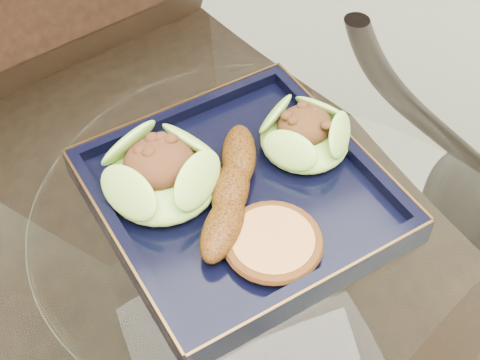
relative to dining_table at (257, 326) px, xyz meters
name	(u,v)px	position (x,y,z in m)	size (l,w,h in m)	color
dining_table	(257,326)	(0.00, 0.00, 0.00)	(1.13, 1.13, 0.77)	white
dining_chair	(131,179)	(-0.06, 0.28, 0.00)	(0.55, 0.55, 1.06)	black
navy_plate	(240,199)	(0.00, 0.05, 0.17)	(0.27, 0.27, 0.02)	black
lettuce_wrap_left	(162,176)	(-0.07, 0.09, 0.20)	(0.11, 0.11, 0.04)	#62AA31
lettuce_wrap_right	(305,136)	(0.09, 0.08, 0.20)	(0.09, 0.09, 0.03)	#55962B
roasted_plantain	(231,190)	(-0.01, 0.05, 0.20)	(0.17, 0.04, 0.03)	#69370B
crumb_patty	(273,243)	(0.00, -0.02, 0.19)	(0.08, 0.08, 0.02)	#C77F42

